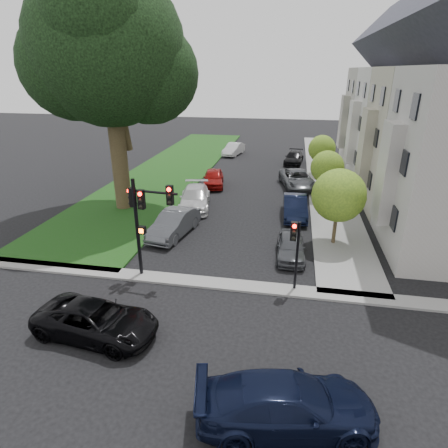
% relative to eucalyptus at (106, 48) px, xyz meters
% --- Properties ---
extents(ground, '(140.00, 140.00, 0.00)m').
position_rel_eucalyptus_xyz_m(ground, '(9.02, -11.52, -11.10)').
color(ground, black).
rests_on(ground, ground).
extents(grass_strip, '(8.00, 44.00, 0.12)m').
position_rel_eucalyptus_xyz_m(grass_strip, '(0.02, 12.48, -11.04)').
color(grass_strip, '#1F421A').
rests_on(grass_strip, ground).
extents(sidewalk_right, '(3.50, 44.00, 0.12)m').
position_rel_eucalyptus_xyz_m(sidewalk_right, '(15.77, 12.48, -11.04)').
color(sidewalk_right, gray).
rests_on(sidewalk_right, ground).
extents(sidewalk_cross, '(60.00, 1.00, 0.12)m').
position_rel_eucalyptus_xyz_m(sidewalk_cross, '(9.02, -9.52, -11.04)').
color(sidewalk_cross, gray).
rests_on(sidewalk_cross, ground).
extents(house_b, '(7.70, 7.55, 15.97)m').
position_rel_eucalyptus_xyz_m(house_b, '(21.47, 3.98, -4.16)').
color(house_b, gray).
rests_on(house_b, ground).
extents(house_c, '(7.70, 7.55, 15.97)m').
position_rel_eucalyptus_xyz_m(house_c, '(21.47, 11.48, -4.16)').
color(house_c, beige).
rests_on(house_c, ground).
extents(house_d, '(7.70, 7.55, 15.97)m').
position_rel_eucalyptus_xyz_m(house_d, '(21.47, 18.98, -4.16)').
color(house_d, '#A29F94').
rests_on(house_d, ground).
extents(eucalyptus, '(11.47, 10.41, 16.25)m').
position_rel_eucalyptus_xyz_m(eucalyptus, '(0.00, 0.00, 0.00)').
color(eucalyptus, '#312416').
rests_on(eucalyptus, ground).
extents(small_tree_a, '(3.10, 3.10, 4.65)m').
position_rel_eucalyptus_xyz_m(small_tree_a, '(15.22, -3.70, -8.00)').
color(small_tree_a, '#312416').
rests_on(small_tree_a, ground).
extents(small_tree_b, '(2.63, 2.63, 3.94)m').
position_rel_eucalyptus_xyz_m(small_tree_b, '(15.22, 5.07, -8.47)').
color(small_tree_b, '#312416').
rests_on(small_tree_b, ground).
extents(small_tree_c, '(2.64, 2.64, 3.95)m').
position_rel_eucalyptus_xyz_m(small_tree_c, '(15.22, 12.68, -8.47)').
color(small_tree_c, '#312416').
rests_on(small_tree_c, ground).
extents(traffic_signal_main, '(2.51, 0.65, 5.12)m').
position_rel_eucalyptus_xyz_m(traffic_signal_main, '(5.62, -9.29, -7.57)').
color(traffic_signal_main, black).
rests_on(traffic_signal_main, ground).
extents(traffic_signal_secondary, '(0.45, 0.36, 3.53)m').
position_rel_eucalyptus_xyz_m(traffic_signal_secondary, '(12.85, -9.33, -8.63)').
color(traffic_signal_secondary, black).
rests_on(traffic_signal_secondary, ground).
extents(car_cross_near, '(5.19, 2.86, 1.38)m').
position_rel_eucalyptus_xyz_m(car_cross_near, '(5.30, -14.07, -10.41)').
color(car_cross_near, black).
rests_on(car_cross_near, ground).
extents(car_cross_far, '(5.69, 3.20, 1.56)m').
position_rel_eucalyptus_xyz_m(car_cross_far, '(12.79, -16.79, -10.32)').
color(car_cross_far, black).
rests_on(car_cross_far, ground).
extents(car_parked_0, '(1.71, 3.90, 1.31)m').
position_rel_eucalyptus_xyz_m(car_parked_0, '(12.70, -5.85, -10.44)').
color(car_parked_0, '#3F4247').
rests_on(car_parked_0, ground).
extents(car_parked_1, '(1.85, 4.69, 1.52)m').
position_rel_eucalyptus_xyz_m(car_parked_1, '(12.86, 0.47, -10.34)').
color(car_parked_1, black).
rests_on(car_parked_1, ground).
extents(car_parked_2, '(3.68, 6.00, 1.55)m').
position_rel_eucalyptus_xyz_m(car_parked_2, '(13.00, 7.86, -10.32)').
color(car_parked_2, '#3F4247').
rests_on(car_parked_2, ground).
extents(car_parked_4, '(2.31, 4.78, 1.34)m').
position_rel_eucalyptus_xyz_m(car_parked_4, '(12.60, 17.05, -10.43)').
color(car_parked_4, black).
rests_on(car_parked_4, ground).
extents(car_parked_5, '(2.45, 4.98, 1.57)m').
position_rel_eucalyptus_xyz_m(car_parked_5, '(5.36, -4.16, -10.31)').
color(car_parked_5, '#3F4247').
rests_on(car_parked_5, ground).
extents(car_parked_6, '(3.13, 5.67, 1.56)m').
position_rel_eucalyptus_xyz_m(car_parked_6, '(5.35, 1.08, -10.32)').
color(car_parked_6, silver).
rests_on(car_parked_6, ground).
extents(car_parked_7, '(2.52, 4.66, 1.50)m').
position_rel_eucalyptus_xyz_m(car_parked_7, '(5.55, 7.00, -10.34)').
color(car_parked_7, maroon).
rests_on(car_parked_7, ground).
extents(car_parked_9, '(2.36, 4.60, 1.44)m').
position_rel_eucalyptus_xyz_m(car_parked_9, '(5.23, 20.50, -10.37)').
color(car_parked_9, silver).
rests_on(car_parked_9, ground).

